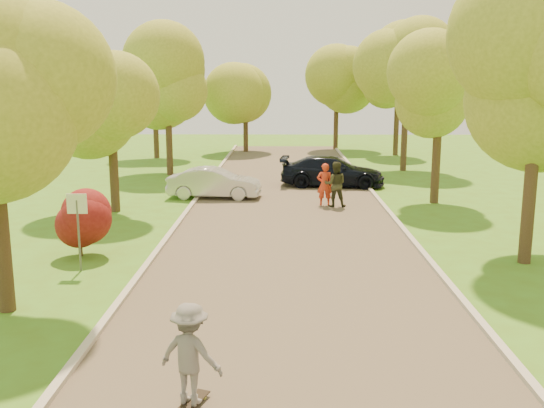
# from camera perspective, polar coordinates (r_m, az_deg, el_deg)

# --- Properties ---
(ground) EXTENTS (100.00, 100.00, 0.00)m
(ground) POSITION_cam_1_polar(r_m,az_deg,el_deg) (13.05, 1.94, -11.75)
(ground) COLOR #48751B
(ground) RESTS_ON ground
(road) EXTENTS (8.00, 60.00, 0.01)m
(road) POSITION_cam_1_polar(r_m,az_deg,el_deg) (20.65, 1.57, -3.02)
(road) COLOR #4C4438
(road) RESTS_ON ground
(curb_left) EXTENTS (0.18, 60.00, 0.12)m
(curb_left) POSITION_cam_1_polar(r_m,az_deg,el_deg) (20.99, -9.57, -2.79)
(curb_left) COLOR #B2AD9E
(curb_left) RESTS_ON ground
(curb_right) EXTENTS (0.18, 60.00, 0.12)m
(curb_right) POSITION_cam_1_polar(r_m,az_deg,el_deg) (21.07, 12.67, -2.85)
(curb_right) COLOR #B2AD9E
(curb_right) RESTS_ON ground
(street_sign) EXTENTS (0.55, 0.06, 2.17)m
(street_sign) POSITION_cam_1_polar(r_m,az_deg,el_deg) (17.32, -17.83, -1.07)
(street_sign) COLOR #59595E
(street_sign) RESTS_ON ground
(red_shrub) EXTENTS (1.70, 1.70, 1.95)m
(red_shrub) POSITION_cam_1_polar(r_m,az_deg,el_deg) (18.96, -17.74, -1.47)
(red_shrub) COLOR #382619
(red_shrub) RESTS_ON ground
(tree_l_midb) EXTENTS (4.30, 4.20, 6.62)m
(tree_l_midb) POSITION_cam_1_polar(r_m,az_deg,el_deg) (24.90, -14.58, 9.73)
(tree_l_midb) COLOR #382619
(tree_l_midb) RESTS_ON ground
(tree_l_far) EXTENTS (4.92, 4.80, 7.79)m
(tree_l_far) POSITION_cam_1_polar(r_m,az_deg,el_deg) (34.56, -9.50, 11.72)
(tree_l_far) COLOR #382619
(tree_l_far) RESTS_ON ground
(tree_r_midb) EXTENTS (4.51, 4.40, 7.01)m
(tree_r_midb) POSITION_cam_1_polar(r_m,az_deg,el_deg) (26.89, 15.93, 10.37)
(tree_r_midb) COLOR #382619
(tree_r_midb) RESTS_ON ground
(tree_r_far) EXTENTS (5.33, 5.20, 8.34)m
(tree_r_far) POSITION_cam_1_polar(r_m,az_deg,el_deg) (36.78, 12.96, 12.13)
(tree_r_far) COLOR #382619
(tree_r_far) RESTS_ON ground
(tree_bg_a) EXTENTS (5.12, 5.00, 7.72)m
(tree_bg_a) POSITION_cam_1_polar(r_m,az_deg,el_deg) (42.87, -10.75, 11.36)
(tree_bg_a) COLOR #382619
(tree_bg_a) RESTS_ON ground
(tree_bg_b) EXTENTS (5.12, 5.00, 7.95)m
(tree_bg_b) POSITION_cam_1_polar(r_m,az_deg,el_deg) (44.82, 12.08, 11.58)
(tree_bg_b) COLOR #382619
(tree_bg_b) RESTS_ON ground
(tree_bg_c) EXTENTS (4.92, 4.80, 7.33)m
(tree_bg_c) POSITION_cam_1_polar(r_m,az_deg,el_deg) (46.08, -2.26, 11.16)
(tree_bg_c) COLOR #382619
(tree_bg_c) RESTS_ON ground
(tree_bg_d) EXTENTS (5.12, 5.00, 7.72)m
(tree_bg_d) POSITION_cam_1_polar(r_m,az_deg,el_deg) (48.22, 6.39, 11.45)
(tree_bg_d) COLOR #382619
(tree_bg_d) RESTS_ON ground
(silver_sedan) EXTENTS (4.27, 1.73, 1.38)m
(silver_sedan) POSITION_cam_1_polar(r_m,az_deg,el_deg) (27.50, -5.46, 1.98)
(silver_sedan) COLOR silver
(silver_sedan) RESTS_ON ground
(dark_sedan) EXTENTS (5.38, 2.60, 1.51)m
(dark_sedan) POSITION_cam_1_polar(r_m,az_deg,el_deg) (30.68, 5.69, 3.07)
(dark_sedan) COLOR black
(dark_sedan) RESTS_ON ground
(longboard) EXTENTS (0.52, 0.88, 0.10)m
(longboard) POSITION_cam_1_polar(r_m,az_deg,el_deg) (10.26, -7.57, -18.06)
(longboard) COLOR black
(longboard) RESTS_ON ground
(skateboarder) EXTENTS (1.22, 0.95, 1.65)m
(skateboarder) POSITION_cam_1_polar(r_m,az_deg,el_deg) (9.88, -7.70, -13.80)
(skateboarder) COLOR slate
(skateboarder) RESTS_ON longboard
(person_striped) EXTENTS (0.67, 0.45, 1.82)m
(person_striped) POSITION_cam_1_polar(r_m,az_deg,el_deg) (25.69, 4.97, 1.83)
(person_striped) COLOR red
(person_striped) RESTS_ON ground
(person_olive) EXTENTS (0.97, 0.77, 1.91)m
(person_olive) POSITION_cam_1_polar(r_m,az_deg,el_deg) (25.49, 5.97, 1.85)
(person_olive) COLOR #2F311D
(person_olive) RESTS_ON ground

